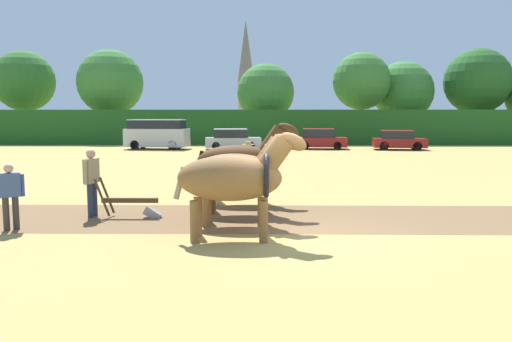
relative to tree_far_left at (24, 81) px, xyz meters
name	(u,v)px	position (x,y,z in m)	size (l,w,h in m)	color
ground_plane	(305,237)	(24.64, -39.20, -5.90)	(240.00, 240.00, 0.00)	#A88E4C
plowed_furrow_strip	(73,217)	(18.84, -37.20, -5.90)	(28.02, 3.51, 0.01)	brown
hedgerow	(274,127)	(24.64, -6.00, -4.38)	(62.22, 1.57, 3.04)	#1E511E
tree_far_left	(24,81)	(0.00, 0.00, 0.00)	(5.97, 5.97, 8.90)	brown
tree_left	(110,83)	(9.22, -2.12, -0.27)	(6.18, 6.18, 8.74)	brown
tree_center_left	(266,92)	(23.96, -2.03, -1.20)	(5.40, 5.40, 7.41)	brown
tree_center	(361,81)	(32.96, -2.21, -0.18)	(5.38, 5.38, 8.43)	#423323
tree_center_right	(403,92)	(37.38, -0.45, -1.06)	(5.83, 5.83, 7.76)	brown
tree_right	(478,82)	(44.12, -1.44, -0.16)	(6.22, 6.22, 8.86)	#4C3823
church_spire	(246,74)	(21.07, 27.44, 2.87)	(2.58, 2.58, 16.76)	gray
draft_horse_lead_left	(235,178)	(23.15, -39.39, -4.58)	(2.86, 1.03, 2.35)	brown
draft_horse_lead_right	(239,172)	(23.15, -37.94, -4.62)	(2.68, 0.92, 2.27)	brown
draft_horse_trail_left	(242,161)	(23.17, -36.49, -4.49)	(2.87, 0.87, 2.50)	#513319
draft_horse_trail_right	(244,161)	(23.17, -35.04, -4.65)	(2.74, 0.88, 2.27)	#B2A38E
plow	(135,205)	(20.45, -37.20, -5.58)	(1.67, 0.46, 1.13)	#4C331E
farmer_at_plow	(91,177)	(19.32, -37.09, -4.87)	(0.28, 0.69, 1.76)	#28334C
farmer_beside_team	(248,162)	(23.23, -32.82, -4.89)	(0.45, 0.56, 1.72)	#38332D
farmer_onlooker_left	(10,192)	(17.97, -38.62, -5.03)	(0.54, 0.41, 1.53)	#38332D
parked_van	(157,134)	(15.64, -11.81, -4.75)	(4.89, 2.46, 2.26)	#BCBCC1
parked_car_left	(232,139)	(21.39, -11.89, -5.16)	(4.32, 2.13, 1.56)	#A8A8B2
parked_car_center_left	(320,139)	(28.11, -11.50, -5.16)	(4.06, 2.19, 1.55)	maroon
parked_car_center	(398,140)	(33.89, -12.25, -5.20)	(4.01, 2.22, 1.45)	maroon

